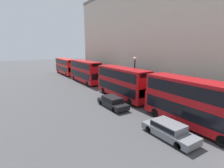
{
  "coord_description": "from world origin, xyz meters",
  "views": [
    {
      "loc": [
        -12.92,
        -4.37,
        7.48
      ],
      "look_at": [
        0.48,
        16.87,
        2.02
      ],
      "focal_mm": 28.0,
      "sensor_mm": 36.0,
      "label": 1
    }
  ],
  "objects_px": {
    "bus_leading": "(193,102)",
    "bus_second_in_queue": "(122,81)",
    "bus_trailing": "(66,66)",
    "bus_third_in_queue": "(85,71)",
    "car_hatchback": "(112,102)",
    "car_dark_sedan": "(169,130)"
  },
  "relations": [
    {
      "from": "bus_third_in_queue",
      "to": "car_dark_sedan",
      "type": "xyz_separation_m",
      "value": [
        -3.4,
        -24.81,
        -1.76
      ]
    },
    {
      "from": "bus_trailing",
      "to": "bus_third_in_queue",
      "type": "bearing_deg",
      "value": -90.0
    },
    {
      "from": "car_dark_sedan",
      "to": "car_hatchback",
      "type": "distance_m",
      "value": 8.77
    },
    {
      "from": "bus_leading",
      "to": "bus_second_in_queue",
      "type": "height_order",
      "value": "bus_leading"
    },
    {
      "from": "car_dark_sedan",
      "to": "car_hatchback",
      "type": "height_order",
      "value": "car_hatchback"
    },
    {
      "from": "bus_second_in_queue",
      "to": "bus_third_in_queue",
      "type": "bearing_deg",
      "value": 90.0
    },
    {
      "from": "bus_leading",
      "to": "car_dark_sedan",
      "type": "relative_size",
      "value": 2.13
    },
    {
      "from": "bus_second_in_queue",
      "to": "bus_third_in_queue",
      "type": "xyz_separation_m",
      "value": [
        0.0,
        13.28,
        0.02
      ]
    },
    {
      "from": "bus_leading",
      "to": "bus_second_in_queue",
      "type": "bearing_deg",
      "value": 90.0
    },
    {
      "from": "bus_trailing",
      "to": "car_dark_sedan",
      "type": "relative_size",
      "value": 2.24
    },
    {
      "from": "bus_leading",
      "to": "bus_trailing",
      "type": "height_order",
      "value": "bus_leading"
    },
    {
      "from": "bus_third_in_queue",
      "to": "car_hatchback",
      "type": "height_order",
      "value": "bus_third_in_queue"
    },
    {
      "from": "bus_leading",
      "to": "car_hatchback",
      "type": "distance_m",
      "value": 9.35
    },
    {
      "from": "bus_trailing",
      "to": "car_dark_sedan",
      "type": "xyz_separation_m",
      "value": [
        -3.4,
        -37.64,
        -1.6
      ]
    },
    {
      "from": "bus_leading",
      "to": "bus_trailing",
      "type": "bearing_deg",
      "value": 90.0
    },
    {
      "from": "bus_leading",
      "to": "bus_third_in_queue",
      "type": "distance_m",
      "value": 24.57
    },
    {
      "from": "bus_third_in_queue",
      "to": "car_dark_sedan",
      "type": "bearing_deg",
      "value": -97.8
    },
    {
      "from": "car_dark_sedan",
      "to": "bus_leading",
      "type": "bearing_deg",
      "value": 4.06
    },
    {
      "from": "bus_second_in_queue",
      "to": "car_hatchback",
      "type": "relative_size",
      "value": 2.14
    },
    {
      "from": "bus_leading",
      "to": "car_hatchback",
      "type": "height_order",
      "value": "bus_leading"
    },
    {
      "from": "bus_trailing",
      "to": "car_dark_sedan",
      "type": "distance_m",
      "value": 37.83
    },
    {
      "from": "bus_leading",
      "to": "car_dark_sedan",
      "type": "bearing_deg",
      "value": -175.94
    }
  ]
}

